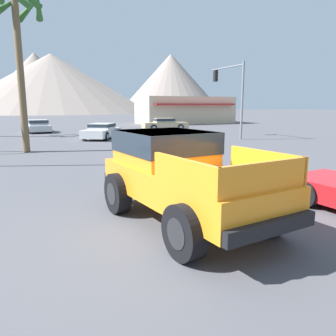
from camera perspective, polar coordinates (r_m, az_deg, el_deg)
ground_plane at (r=7.17m, az=1.92°, el=-9.41°), size 320.00×320.00×0.00m
orange_pickup_truck at (r=7.11m, az=1.91°, el=-0.51°), size 2.78×4.97×1.91m
parked_car_silver at (r=33.18m, az=-21.63°, el=6.83°), size 2.19×4.27×1.17m
parked_car_white at (r=25.41m, az=-11.45°, el=6.36°), size 3.81×4.66×1.14m
parked_car_tan at (r=33.55m, az=-0.58°, el=7.67°), size 4.68×2.21×1.21m
traffic_light_main at (r=26.29m, az=10.71°, el=13.89°), size 0.38×4.40×5.61m
palm_tree_short at (r=19.59m, az=-24.55°, el=20.99°), size 2.88×2.98×8.32m
storefront_building at (r=46.41m, az=2.97°, el=10.03°), size 12.79×6.74×3.64m
distant_mountain_range at (r=124.74m, az=-15.96°, el=14.02°), size 95.88×67.66×21.56m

